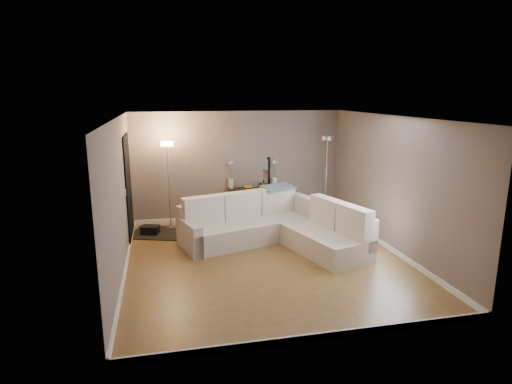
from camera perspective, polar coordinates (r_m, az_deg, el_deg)
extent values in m
cube|color=brown|center=(8.02, 1.25, -8.98)|extent=(5.00, 5.50, 0.01)
cube|color=white|center=(7.45, 1.35, 9.97)|extent=(5.00, 5.50, 0.01)
cube|color=#78675C|center=(10.28, -2.36, 3.49)|extent=(5.00, 0.02, 2.60)
cube|color=#78675C|center=(5.10, 8.71, -6.63)|extent=(5.00, 0.02, 2.60)
cube|color=#78675C|center=(7.46, -17.79, -0.79)|extent=(0.02, 5.50, 2.60)
cube|color=#78675C|center=(8.57, 17.83, 0.94)|extent=(0.02, 5.50, 2.60)
cube|color=white|center=(10.54, -2.27, -3.25)|extent=(5.00, 0.03, 0.10)
cube|color=white|center=(5.66, 8.16, -18.56)|extent=(5.00, 0.03, 0.10)
cube|color=white|center=(7.84, -16.97, -9.69)|extent=(0.03, 5.50, 0.10)
cube|color=white|center=(8.89, 17.13, -6.97)|extent=(0.03, 5.50, 0.10)
cube|color=black|center=(9.15, -16.61, 0.49)|extent=(0.02, 1.20, 2.20)
cube|color=white|center=(8.30, -17.03, -0.08)|extent=(0.02, 0.08, 0.12)
cube|color=beige|center=(8.93, -0.86, -5.14)|extent=(2.98, 1.75, 0.43)
cube|color=beige|center=(9.17, -2.00, -2.69)|extent=(2.76, 1.02, 0.61)
cube|color=beige|center=(8.39, -8.86, -5.89)|extent=(0.47, 0.99, 0.61)
cube|color=beige|center=(8.35, 9.24, -6.63)|extent=(1.44, 1.94, 0.43)
cube|color=beige|center=(8.84, 9.28, -3.45)|extent=(0.99, 2.65, 0.61)
cube|color=beige|center=(8.64, -7.08, -2.42)|extent=(0.88, 0.47, 0.56)
cube|color=beige|center=(8.99, -1.97, -1.72)|extent=(0.88, 0.47, 0.56)
cube|color=beige|center=(9.40, 2.72, -1.06)|extent=(0.88, 0.47, 0.56)
cube|color=beige|center=(8.60, 9.37, -2.58)|extent=(0.45, 0.82, 0.56)
cube|color=beige|center=(8.01, 13.00, -3.91)|extent=(0.45, 0.82, 0.56)
cube|color=slate|center=(9.39, 2.92, 0.63)|extent=(0.81, 0.63, 0.09)
cube|color=black|center=(10.32, -0.41, 0.46)|extent=(1.28, 0.43, 0.04)
cube|color=black|center=(10.22, -3.53, -1.93)|extent=(0.05, 0.05, 0.74)
cube|color=black|center=(10.48, -3.66, -1.55)|extent=(0.05, 0.05, 0.74)
cube|color=black|center=(10.38, 2.88, -1.69)|extent=(0.05, 0.05, 0.74)
cube|color=black|center=(10.63, 2.59, -1.32)|extent=(0.05, 0.05, 0.74)
cube|color=black|center=(10.46, -0.40, -2.65)|extent=(1.20, 0.39, 0.03)
cube|color=#BF3333|center=(10.38, -3.24, -2.19)|extent=(0.04, 0.16, 0.18)
cube|color=#3359A5|center=(10.38, -3.02, -2.13)|extent=(0.05, 0.16, 0.20)
cube|color=gold|center=(10.38, -2.77, -2.07)|extent=(0.05, 0.16, 0.22)
cube|color=#3F7F4C|center=(10.39, -2.49, -2.17)|extent=(0.06, 0.16, 0.18)
cube|color=#994C99|center=(10.39, -2.24, -2.11)|extent=(0.04, 0.16, 0.20)
cube|color=orange|center=(10.39, -2.02, -2.05)|extent=(0.05, 0.16, 0.22)
cube|color=#262626|center=(10.40, -1.77, -2.14)|extent=(0.05, 0.16, 0.18)
cube|color=#4C99B2|center=(10.41, -1.49, -2.08)|extent=(0.06, 0.16, 0.20)
cube|color=#B2A58C|center=(10.41, -1.24, -2.02)|extent=(0.04, 0.16, 0.22)
cube|color=brown|center=(10.42, -1.03, -2.11)|extent=(0.05, 0.16, 0.18)
cube|color=navy|center=(10.42, -0.78, -2.05)|extent=(0.05, 0.16, 0.20)
cube|color=gold|center=(10.43, -0.50, -1.99)|extent=(0.06, 0.16, 0.22)
cube|color=black|center=(10.41, -0.54, 2.74)|extent=(0.89, 0.10, 0.70)
cube|color=white|center=(10.39, -0.52, 2.72)|extent=(0.77, 0.06, 0.58)
cube|color=orange|center=(10.27, -1.03, 0.67)|extent=(0.18, 0.13, 0.04)
cube|color=black|center=(10.28, 0.59, 0.94)|extent=(0.10, 0.03, 0.13)
cube|color=black|center=(10.30, 1.23, 0.91)|extent=(0.08, 0.02, 0.11)
cylinder|color=silver|center=(10.23, -3.36, 1.16)|extent=(0.12, 0.12, 0.23)
cylinder|color=#38722D|center=(10.18, -3.48, 2.65)|extent=(0.10, 0.01, 0.40)
sphere|color=#E5598C|center=(10.14, -3.61, 3.78)|extent=(0.07, 0.07, 0.07)
cylinder|color=#38722D|center=(10.18, -3.43, 2.71)|extent=(0.05, 0.01, 0.42)
sphere|color=white|center=(10.14, -3.51, 3.89)|extent=(0.07, 0.07, 0.07)
cylinder|color=#38722D|center=(10.18, -3.38, 2.76)|extent=(0.01, 0.01, 0.45)
sphere|color=#598CE5|center=(10.14, -3.40, 4.00)|extent=(0.07, 0.07, 0.07)
cylinder|color=#38722D|center=(10.18, -3.33, 2.66)|extent=(0.05, 0.01, 0.41)
sphere|color=#E58C4C|center=(10.15, -3.29, 3.79)|extent=(0.07, 0.07, 0.07)
cylinder|color=#38722D|center=(10.18, -3.29, 2.71)|extent=(0.10, 0.01, 0.42)
sphere|color=#D866B2|center=(10.15, -3.19, 3.90)|extent=(0.07, 0.07, 0.07)
cylinder|color=silver|center=(10.38, 2.51, 1.34)|extent=(0.12, 0.12, 0.23)
cylinder|color=#38722D|center=(10.32, 2.43, 2.81)|extent=(0.10, 0.01, 0.40)
sphere|color=#E5598C|center=(10.29, 2.33, 3.92)|extent=(0.07, 0.07, 0.07)
cylinder|color=#38722D|center=(10.32, 2.47, 2.87)|extent=(0.05, 0.01, 0.42)
sphere|color=white|center=(10.29, 2.43, 4.03)|extent=(0.07, 0.07, 0.07)
cylinder|color=#38722D|center=(10.32, 2.52, 2.92)|extent=(0.01, 0.01, 0.45)
sphere|color=#598CE5|center=(10.29, 2.53, 4.14)|extent=(0.07, 0.07, 0.07)
cylinder|color=#38722D|center=(10.33, 2.57, 2.82)|extent=(0.05, 0.01, 0.41)
sphere|color=#E58C4C|center=(10.30, 2.64, 3.93)|extent=(0.07, 0.07, 0.07)
cylinder|color=#38722D|center=(10.33, 2.61, 2.87)|extent=(0.10, 0.01, 0.42)
sphere|color=#D866B2|center=(10.30, 2.74, 4.04)|extent=(0.07, 0.07, 0.07)
cylinder|color=silver|center=(9.97, -11.25, -4.66)|extent=(0.33, 0.33, 0.03)
cylinder|color=silver|center=(9.73, -11.50, 0.60)|extent=(0.04, 0.04, 1.87)
cylinder|color=#FFBF72|center=(9.57, -11.76, 6.29)|extent=(0.35, 0.35, 0.09)
cylinder|color=silver|center=(10.69, 9.13, -3.36)|extent=(0.29, 0.29, 0.03)
cylinder|color=silver|center=(10.46, 9.31, 1.68)|extent=(0.03, 0.03, 1.92)
cylinder|color=silver|center=(10.32, 9.52, 7.12)|extent=(0.32, 0.32, 0.09)
cube|color=black|center=(9.67, -12.52, -5.33)|extent=(1.52, 1.33, 0.02)
cube|color=black|center=(9.63, -13.91, -5.07)|extent=(0.43, 0.36, 0.24)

